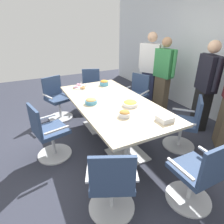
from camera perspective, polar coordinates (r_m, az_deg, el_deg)
ground_plane at (r=3.56m, az=0.00°, el=-8.08°), size 10.00×10.00×0.01m
back_wall at (r=4.62m, az=28.74°, el=15.55°), size 8.00×0.10×2.80m
conference_table at (r=3.25m, az=0.00°, el=1.19°), size 2.40×1.20×0.75m
office_chair_0 at (r=2.42m, az=24.52°, el=-17.44°), size 0.54×0.54×0.91m
office_chair_1 at (r=3.37m, az=21.26°, el=-3.93°), size 0.76×0.76×0.91m
office_chair_2 at (r=4.39m, az=7.31°, el=4.53°), size 0.72×0.72×0.91m
office_chair_3 at (r=4.84m, az=-6.23°, el=6.62°), size 0.70×0.70×0.91m
office_chair_4 at (r=4.33m, az=-16.20°, el=3.40°), size 0.69×0.69×0.91m
office_chair_5 at (r=3.07m, az=-18.74°, el=-6.49°), size 0.64×0.64×0.91m
office_chair_6 at (r=2.14m, az=-0.05°, el=-21.28°), size 0.72×0.72×0.91m
person_standing_0 at (r=4.85m, az=11.39°, el=12.73°), size 0.56×0.42×1.77m
person_standing_1 at (r=4.65m, az=15.27°, el=11.09°), size 0.62×0.28×1.68m
person_standing_2 at (r=3.95m, az=26.51°, el=6.95°), size 0.59×0.37×1.70m
snack_bowl_cookies at (r=3.12m, az=-6.38°, el=3.30°), size 0.20×0.20×0.09m
snack_bowl_chips_yellow at (r=3.04m, az=5.56°, el=2.66°), size 0.25×0.25×0.08m
snack_bowl_chips_orange at (r=4.05m, az=-2.41°, el=8.86°), size 0.19×0.19×0.11m
snack_bowl_pretzels at (r=2.68m, az=3.82°, el=-0.47°), size 0.18×0.18×0.09m
donut_platter at (r=3.97m, az=-9.41°, el=7.66°), size 0.33×0.32×0.04m
napkin_pile at (r=2.65m, az=15.71°, el=-1.91°), size 0.19×0.19×0.07m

